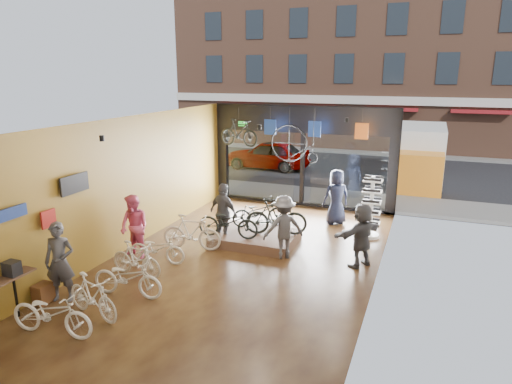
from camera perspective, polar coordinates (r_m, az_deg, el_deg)
The scene contains 36 objects.
ground_plane at distance 12.46m, azimuth -1.80°, elevation -8.93°, with size 7.00×12.00×0.04m, color black.
ceiling at distance 11.48m, azimuth -1.95°, elevation 8.92°, with size 7.00×12.00×0.04m, color black.
wall_left at distance 13.55m, azimuth -15.72°, elevation 1.03°, with size 0.04×12.00×3.80m, color olive.
wall_right at distance 10.99m, azimuth 15.30°, elevation -2.08°, with size 0.04×12.00×3.80m, color beige.
wall_back at distance 7.04m, azimuth -21.76°, elevation -12.36°, with size 7.00×0.04×3.80m, color beige.
storefront at distance 17.38m, azimuth 5.86°, elevation 4.45°, with size 7.00×0.26×3.80m, color black, non-canonical shape.
exit_sign at distance 17.87m, azimuth -1.66°, elevation 8.53°, with size 0.35×0.06×0.18m, color #198C26.
street_road at distance 26.37m, azimuth 10.96°, elevation 3.56°, with size 30.00×18.00×0.02m, color black.
sidewalk_near at distance 18.91m, azimuth 6.68°, elevation -0.45°, with size 30.00×2.40×0.12m, color slate.
sidewalk_far at distance 30.25m, azimuth 12.34°, elevation 5.03°, with size 30.00×2.00×0.12m, color slate.
opposite_building at distance 32.38m, azimuth 13.78°, elevation 17.91°, with size 26.00×5.00×14.00m, color brown.
street_car at distance 24.26m, azimuth 1.47°, elevation 4.69°, with size 1.78×4.42×1.50m, color gray.
box_truck at distance 21.83m, azimuth 19.63°, elevation 4.14°, with size 2.18×6.54×2.58m, color silver, non-canonical shape.
floor_bike_0 at distance 9.95m, azimuth -24.17°, elevation -13.65°, with size 0.62×1.78×0.94m, color beige.
floor_bike_1 at distance 10.31m, azimuth -19.75°, elevation -12.17°, with size 0.44×1.56×0.94m, color beige.
floor_bike_2 at distance 10.96m, azimuth -15.76°, elevation -10.27°, with size 0.60×1.71×0.90m, color beige.
floor_bike_3 at distance 11.92m, azimuth -14.75°, elevation -8.11°, with size 0.42×1.50×0.90m, color beige.
floor_bike_4 at distance 12.58m, azimuth -12.27°, elevation -6.93°, with size 0.54×1.56×0.82m, color beige.
floor_bike_5 at distance 13.29m, azimuth -8.05°, elevation -5.01°, with size 0.49×1.74×1.05m, color beige.
display_platform at distance 13.78m, azimuth -0.07°, elevation -5.78°, with size 2.40×1.80×0.30m, color #493322.
display_bike_left at distance 13.28m, azimuth -3.51°, elevation -3.76°, with size 0.63×1.80×0.95m, color black.
display_bike_mid at distance 13.48m, azimuth 2.53°, elevation -3.13°, with size 0.52×1.83×1.10m, color black.
display_bike_right at distance 14.26m, azimuth 0.40°, elevation -2.54°, with size 0.59×1.70×0.89m, color black.
customer_0 at distance 11.09m, azimuth -23.31°, elevation -8.04°, with size 0.67×0.44×1.83m, color #3F3F44.
customer_1 at distance 12.88m, azimuth -14.96°, elevation -4.28°, with size 0.87×0.68×1.79m, color #CC4C72.
customer_2 at distance 13.64m, azimuth -4.05°, elevation -2.65°, with size 1.07×0.45×1.83m, color #3F3F44.
customer_3 at distance 12.52m, azimuth 3.47°, elevation -4.41°, with size 1.14×0.65×1.76m, color #3F3F44.
customer_4 at distance 15.52m, azimuth 9.99°, elevation -0.61°, with size 0.91×0.59×1.86m, color #161C33.
customer_5 at distance 12.28m, azimuth 13.04°, elevation -5.27°, with size 1.60×0.51×1.72m, color #3F3F44.
sunglasses_rack at distance 14.43m, azimuth 14.22°, elevation -1.85°, with size 0.57×0.47×1.95m, color white, non-canonical shape.
wall_merch at distance 11.14m, azimuth -25.66°, elevation -6.08°, with size 0.40×2.40×2.60m, color navy, non-canonical shape.
penny_farthing at distance 16.16m, azimuth 5.08°, elevation 5.85°, with size 1.66×0.06×1.33m, color black, non-canonical shape.
hung_bike at distance 16.14m, azimuth -2.16°, elevation 7.41°, with size 0.45×1.58×0.95m, color black.
jersey_left at distance 16.76m, azimuth 1.78°, elevation 8.11°, with size 0.45×0.03×0.55m, color #1E3F99.
jersey_mid at distance 16.29m, azimuth 7.33°, elevation 7.81°, with size 0.45×0.03×0.55m, color #1E3F99.
jersey_right at distance 15.98m, azimuth 13.07°, elevation 7.42°, with size 0.45×0.03×0.55m, color #CC5919.
Camera 1 is at (4.46, -10.51, 4.98)m, focal length 32.00 mm.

